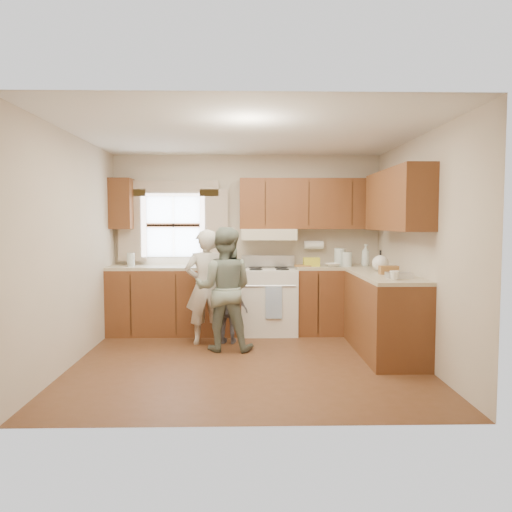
{
  "coord_description": "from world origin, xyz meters",
  "views": [
    {
      "loc": [
        -0.03,
        -5.43,
        1.56
      ],
      "look_at": [
        0.1,
        0.4,
        1.15
      ],
      "focal_mm": 35.0,
      "sensor_mm": 36.0,
      "label": 1
    }
  ],
  "objects_px": {
    "woman_left": "(206,287)",
    "woman_right": "(224,289)",
    "stove": "(269,300)",
    "child": "(229,311)"
  },
  "relations": [
    {
      "from": "woman_left",
      "to": "woman_right",
      "type": "height_order",
      "value": "woman_right"
    },
    {
      "from": "stove",
      "to": "woman_right",
      "type": "height_order",
      "value": "woman_right"
    },
    {
      "from": "woman_left",
      "to": "child",
      "type": "bearing_deg",
      "value": 171.4
    },
    {
      "from": "woman_left",
      "to": "stove",
      "type": "bearing_deg",
      "value": -153.27
    },
    {
      "from": "stove",
      "to": "woman_left",
      "type": "height_order",
      "value": "woman_left"
    },
    {
      "from": "stove",
      "to": "woman_right",
      "type": "relative_size",
      "value": 0.72
    },
    {
      "from": "woman_left",
      "to": "woman_right",
      "type": "bearing_deg",
      "value": 119.23
    },
    {
      "from": "woman_right",
      "to": "stove",
      "type": "bearing_deg",
      "value": -117.35
    },
    {
      "from": "stove",
      "to": "child",
      "type": "bearing_deg",
      "value": -132.7
    },
    {
      "from": "woman_left",
      "to": "child",
      "type": "relative_size",
      "value": 1.74
    }
  ]
}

